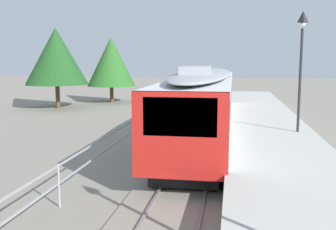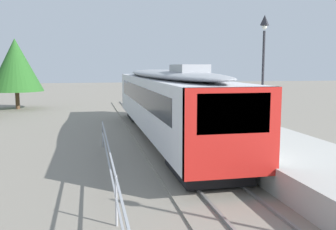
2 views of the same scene
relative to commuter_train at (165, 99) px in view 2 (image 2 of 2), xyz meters
The scene contains 6 objects.
ground_plane 9.99m from the commuter_train, 107.90° to the right, with size 160.00×160.00×0.00m, color gray.
track_rails 9.53m from the commuter_train, 90.00° to the right, with size 3.20×60.00×0.14m.
commuter_train is the anchor object (origin of this frame).
station_platform 9.99m from the commuter_train, 70.72° to the right, with size 3.90×60.00×0.90m, color #B7B5AD.
platform_lamp_far_end 5.47m from the commuter_train, 25.08° to the right, with size 0.34×0.34×5.35m.
tree_behind_station_far 19.36m from the commuter_train, 121.88° to the left, with size 4.65×4.65×6.26m.
Camera 2 is at (-3.86, 12.44, 3.80)m, focal length 39.72 mm.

